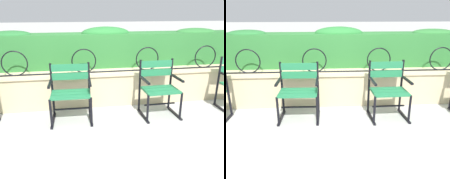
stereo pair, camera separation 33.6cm
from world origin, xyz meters
The scene contains 6 objects.
ground_plane centered at (0.00, 0.00, 0.00)m, with size 60.00×60.00×0.00m, color #ADADA8.
stone_wall centered at (0.00, 0.94, 0.31)m, with size 6.60×0.41×0.62m.
iron_arch_fence centered at (-0.30, 0.86, 0.79)m, with size 6.08×0.02×0.42m.
hedge_row centered at (0.02, 1.39, 0.95)m, with size 6.47×0.55×0.74m.
park_chair_centre_left centered at (-0.60, 0.41, 0.47)m, with size 0.64×0.53×0.87m.
park_chair_centre_right centered at (0.81, 0.36, 0.47)m, with size 0.60×0.54×0.89m.
Camera 1 is at (-0.53, -3.01, 1.66)m, focal length 37.04 mm.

